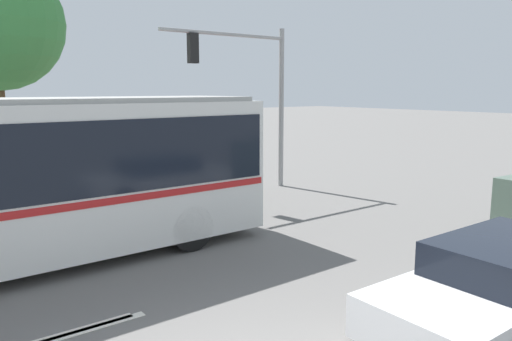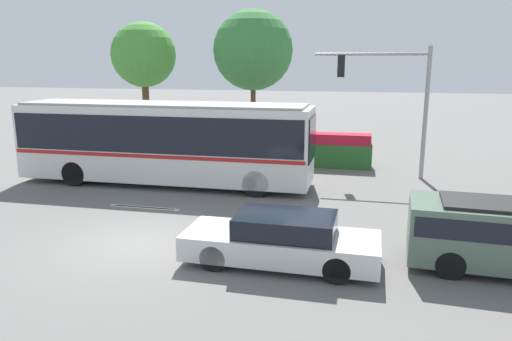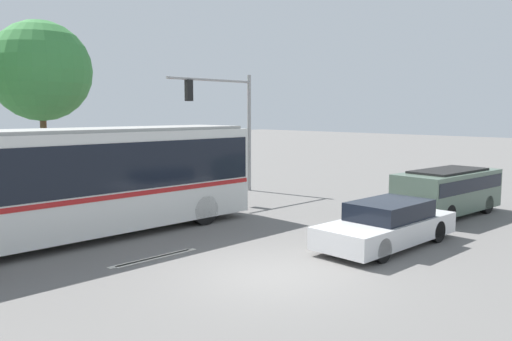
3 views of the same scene
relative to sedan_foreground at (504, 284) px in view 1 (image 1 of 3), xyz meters
name	(u,v)px [view 1 (image 1 of 3)]	position (x,y,z in m)	size (l,w,h in m)	color
sedan_foreground	(504,284)	(0.00, 0.00, 0.00)	(4.82, 1.85, 1.28)	silver
traffic_light_pole	(254,83)	(3.05, 10.17, 3.07)	(4.77, 0.24, 5.53)	gray
flowering_hedge	(126,173)	(-0.96, 11.73, 0.18)	(6.34, 1.01, 1.60)	#286028
lane_stripe_near	(65,336)	(-5.34, 3.56, -0.60)	(2.40, 0.16, 0.01)	silver
lane_stripe_mid	(51,338)	(-5.51, 3.62, -0.60)	(2.40, 0.16, 0.01)	silver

